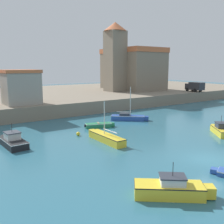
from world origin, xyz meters
TOP-DOWN VIEW (x-y plane):
  - ground_plane at (0.00, 0.00)m, footprint 200.00×200.00m
  - quay_seawall at (0.00, 44.85)m, footprint 120.00×40.00m
  - motorboat_black_0 at (-13.30, 13.97)m, footprint 2.08×5.17m
  - dinghy_green_4 at (-1.52, 16.02)m, footprint 4.05×2.20m
  - motorboat_yellow_5 at (-7.74, -2.81)m, footprint 4.69×4.03m
  - motorboat_yellow_6 at (8.83, 4.59)m, footprint 3.77×4.39m
  - sailboat_yellow_7 at (-4.44, 9.87)m, footprint 1.24×6.21m
  - sailboat_blue_8 at (4.73, 17.59)m, footprint 5.02×4.59m
  - mooring_buoy at (-5.83, 13.80)m, footprint 0.47×0.47m
  - church at (22.91, 40.25)m, footprint 15.17×15.85m
  - harbor_shed_near_wharf at (-8.00, 29.11)m, footprint 5.46×5.36m
  - truck_on_quay at (31.99, 26.85)m, footprint 2.26×4.35m

SIDE VIEW (x-z plane):
  - ground_plane at x=0.00m, z-range 0.00..0.00m
  - mooring_buoy at x=-5.83m, z-range 0.00..0.47m
  - dinghy_green_4 at x=-1.52m, z-range -0.01..0.65m
  - sailboat_yellow_7 at x=-4.44m, z-range -1.76..2.67m
  - sailboat_blue_8 at x=4.73m, z-range -2.11..3.03m
  - motorboat_yellow_6 at x=8.83m, z-range -0.64..1.71m
  - motorboat_black_0 at x=-13.30m, z-range -0.67..1.74m
  - motorboat_yellow_5 at x=-7.74m, z-range -0.61..1.70m
  - quay_seawall at x=0.00m, z-range 0.00..2.21m
  - truck_on_quay at x=31.99m, z-range 2.33..4.53m
  - harbor_shed_near_wharf at x=-8.00m, z-range 2.23..7.66m
  - church at x=22.91m, z-range -0.06..15.98m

